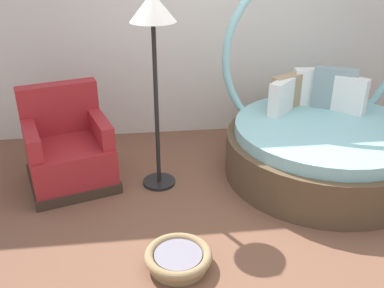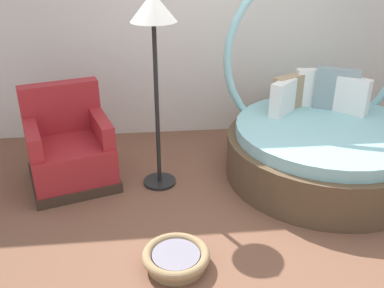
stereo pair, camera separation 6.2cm
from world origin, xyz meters
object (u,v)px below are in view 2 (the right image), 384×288
at_px(red_armchair, 69,150).
at_px(floor_lamp, 154,27).
at_px(pet_basket, 176,258).
at_px(round_daybed, 323,137).

relative_size(red_armchair, floor_lamp, 0.55).
xyz_separation_m(pet_basket, floor_lamp, (-0.08, 1.22, 1.46)).
relative_size(round_daybed, floor_lamp, 1.15).
xyz_separation_m(round_daybed, floor_lamp, (-1.67, -0.06, 1.14)).
height_order(pet_basket, floor_lamp, floor_lamp).
distance_m(round_daybed, red_armchair, 2.54).
relative_size(red_armchair, pet_basket, 1.96).
bearing_deg(pet_basket, round_daybed, 38.93).
bearing_deg(red_armchair, round_daybed, -2.23).
bearing_deg(round_daybed, pet_basket, -141.07).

